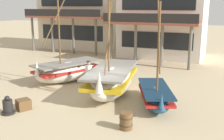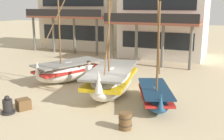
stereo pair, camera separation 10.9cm
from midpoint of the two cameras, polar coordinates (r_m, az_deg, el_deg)
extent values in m
plane|color=tan|center=(14.55, -1.38, -6.21)|extent=(120.00, 120.00, 0.00)
ellipsoid|color=silver|center=(18.16, -8.79, -0.32)|extent=(3.50, 4.98, 1.26)
cube|color=red|center=(18.12, -8.81, 0.17)|extent=(3.44, 4.82, 0.15)
cube|color=gray|center=(18.03, -8.85, 1.47)|extent=(3.51, 4.92, 0.09)
cone|color=silver|center=(16.92, -15.08, 0.33)|extent=(0.48, 0.48, 0.88)
cylinder|color=brown|center=(17.41, -10.69, 8.02)|extent=(0.10, 0.10, 4.88)
cylinder|color=brown|center=(17.35, -10.85, 11.54)|extent=(1.01, 2.23, 3.89)
cube|color=brown|center=(18.26, -7.94, 1.20)|extent=(1.65, 0.83, 0.06)
ellipsoid|color=silver|center=(15.23, 0.18, -2.37)|extent=(2.94, 5.63, 1.49)
cube|color=gold|center=(15.18, 0.18, -1.69)|extent=(2.92, 5.43, 0.18)
cube|color=gray|center=(15.06, 0.18, 0.14)|extent=(2.98, 5.54, 0.10)
cone|color=silver|center=(12.65, -2.53, -2.52)|extent=(0.47, 0.47, 1.04)
cylinder|color=brown|center=(14.07, -0.45, 7.79)|extent=(0.10, 0.10, 4.93)
cylinder|color=brown|center=(14.05, -0.45, 9.12)|extent=(0.43, 2.00, 5.27)
cube|color=brown|center=(15.48, 0.53, -0.12)|extent=(1.92, 0.50, 0.06)
ellipsoid|color=#23517A|center=(13.74, 9.11, -5.50)|extent=(2.66, 3.96, 0.94)
cube|color=red|center=(13.70, 9.12, -5.04)|extent=(2.62, 3.82, 0.11)
cube|color=#132C43|center=(13.60, 9.17, -3.78)|extent=(2.67, 3.90, 0.07)
cone|color=#23517A|center=(11.92, 10.39, -6.36)|extent=(0.34, 0.34, 0.66)
cylinder|color=brown|center=(12.71, 9.79, 4.01)|extent=(0.10, 0.10, 4.38)
cylinder|color=brown|center=(12.63, 9.91, 6.87)|extent=(0.57, 1.23, 3.22)
cube|color=brown|center=(13.90, 8.99, -3.84)|extent=(1.21, 0.63, 0.06)
cylinder|color=#33333D|center=(16.40, -4.60, -2.37)|extent=(0.26, 0.26, 0.88)
cube|color=silver|center=(16.22, -4.65, 0.04)|extent=(0.30, 0.40, 0.54)
sphere|color=#A87A56|center=(16.13, -4.67, 1.39)|extent=(0.22, 0.22, 0.22)
cylinder|color=#2D2823|center=(16.11, -4.68, 1.81)|extent=(0.24, 0.24, 0.05)
cylinder|color=black|center=(13.64, -20.53, -8.24)|extent=(0.62, 0.62, 0.10)
cylinder|color=black|center=(13.52, -20.65, -6.92)|extent=(0.44, 0.44, 0.57)
sphere|color=black|center=(13.41, -20.77, -5.47)|extent=(0.24, 0.24, 0.24)
cylinder|color=brown|center=(11.19, 3.05, -10.50)|extent=(0.52, 0.52, 0.70)
torus|color=black|center=(11.12, 3.06, -9.78)|extent=(0.56, 0.56, 0.03)
torus|color=black|center=(11.25, 3.04, -11.22)|extent=(0.56, 0.56, 0.03)
cube|color=brown|center=(13.85, -17.71, -6.79)|extent=(0.82, 0.82, 0.50)
cube|color=white|center=(27.03, 11.15, 13.40)|extent=(7.62, 5.41, 10.01)
cube|color=black|center=(24.56, 9.39, 6.07)|extent=(6.40, 0.06, 1.47)
cube|color=black|center=(24.37, 9.69, 13.88)|extent=(6.40, 0.06, 1.47)
cube|color=brown|center=(23.09, 8.67, 9.64)|extent=(7.62, 2.79, 0.20)
cylinder|color=#666056|center=(23.43, 0.12, 5.50)|extent=(0.24, 0.24, 3.34)
cylinder|color=#666056|center=(22.66, 5.19, 5.17)|extent=(0.24, 0.24, 3.34)
cylinder|color=#666056|center=(22.07, 10.58, 4.78)|extent=(0.24, 0.24, 3.34)
cylinder|color=#666056|center=(21.68, 16.19, 4.33)|extent=(0.24, 0.24, 3.34)
cube|color=black|center=(21.78, 7.77, 10.64)|extent=(7.62, 0.08, 0.70)
cube|color=beige|center=(32.78, -5.41, 11.00)|extent=(8.90, 5.86, 7.13)
cube|color=black|center=(30.34, -8.08, 7.71)|extent=(7.48, 0.06, 1.57)
cube|color=brown|center=(29.38, -9.24, 10.82)|extent=(8.90, 2.07, 0.20)
cylinder|color=#666056|center=(31.18, -15.79, 7.17)|extent=(0.24, 0.24, 3.56)
cylinder|color=#666056|center=(29.63, -11.95, 7.08)|extent=(0.24, 0.24, 3.56)
cylinder|color=#666056|center=(28.24, -7.71, 6.95)|extent=(0.24, 0.24, 3.56)
cylinder|color=#666056|center=(27.00, -3.07, 6.76)|extent=(0.24, 0.24, 3.56)
cube|color=black|center=(28.54, -10.37, 11.62)|extent=(8.90, 0.08, 0.70)
camera|label=1|loc=(0.05, -89.79, 0.05)|focal=44.04mm
camera|label=2|loc=(0.05, 90.21, -0.05)|focal=44.04mm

